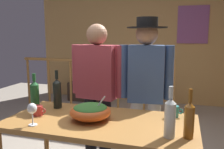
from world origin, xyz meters
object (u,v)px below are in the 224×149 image
Objects in this scene: framed_picture at (193,25)px; stair_railing at (117,80)px; tv_console at (89,91)px; wine_bottle_clear at (170,117)px; flat_screen_tv at (88,72)px; wine_bottle_green at (35,95)px; wine_bottle_amber at (189,119)px; wine_glass at (32,110)px; mug_red at (38,111)px; person_standing_right at (146,85)px; person_standing_left at (97,85)px; mug_teal at (174,111)px; salad_bowl at (90,111)px; serving_table at (101,129)px; wine_bottle_dark at (57,93)px.

framed_picture is 1.98m from stair_railing.
tv_console is 4.00m from wine_bottle_clear.
wine_bottle_green reaches higher than flat_screen_tv.
framed_picture reaches higher than wine_bottle_amber.
stair_railing is 2.69m from wine_glass.
mug_red is 0.07× the size of person_standing_right.
tv_console is 2.92m from person_standing_left.
mug_teal is at bearing 121.21° from person_standing_right.
person_standing_right is at bearing 127.67° from mug_teal.
flat_screen_tv is 4.59× the size of mug_red.
wine_bottle_green is 2.74× the size of mug_red.
wine_bottle_amber is 2.88× the size of mug_teal.
salad_bowl is 0.68m from person_standing_left.
person_standing_right is at bearing -99.77° from framed_picture.
tv_console is 1.58× the size of flat_screen_tv.
stair_railing is 2.48m from serving_table.
wine_bottle_dark reaches higher than wine_bottle_amber.
flat_screen_tv is 0.34× the size of person_standing_right.
framed_picture is 2.16× the size of wine_bottle_clear.
person_standing_right is at bearing 109.49° from wine_bottle_clear.
framed_picture is 0.46× the size of person_standing_right.
stair_railing is 8.41× the size of wine_bottle_clear.
flat_screen_tv is at bearing 105.49° from wine_glass.
wine_bottle_dark is at bearing 23.73° from person_standing_right.
wine_bottle_dark is (0.04, -2.22, 0.28)m from stair_railing.
wine_bottle_dark is (0.91, -2.99, 0.29)m from flat_screen_tv.
person_standing_left is at bearing 139.66° from wine_bottle_amber.
wine_bottle_dark is 0.20m from wine_bottle_green.
tv_console is 5.16× the size of wine_glass.
wine_bottle_clear is (1.10, -2.60, 0.28)m from stair_railing.
mug_teal is at bearing 8.12° from wine_bottle_green.
person_standing_left reaches higher than salad_bowl.
flat_screen_tv is at bearing 120.28° from wine_bottle_clear.
mug_teal is at bearing 2.79° from wine_bottle_dark.
wine_bottle_green is at bearing -142.33° from wine_bottle_dark.
person_standing_left reaches higher than mug_teal.
flat_screen_tv is at bearing -90.00° from tv_console.
framed_picture is 2.25× the size of wine_bottle_amber.
wine_bottle_amber is at bearing -64.62° from stair_railing.
serving_table is at bearing -155.75° from mug_teal.
wine_bottle_clear is 1.12m from mug_red.
wine_bottle_amber is 0.21× the size of person_standing_left.
salad_bowl is (-0.84, -3.53, -0.81)m from framed_picture.
stair_railing is 8.71× the size of wine_bottle_green.
serving_table is 0.62m from wine_bottle_clear.
wine_bottle_amber is 2.72× the size of mug_red.
wine_bottle_amber is at bearing 110.98° from person_standing_right.
person_standing_right reaches higher than serving_table.
framed_picture is 3.73m from serving_table.
wine_bottle_green is at bearing -92.91° from stair_railing.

